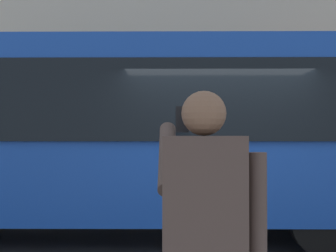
# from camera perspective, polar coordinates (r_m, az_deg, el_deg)

# --- Properties ---
(ground_plane) EXTENTS (60.00, 60.00, 0.00)m
(ground_plane) POSITION_cam_1_polar(r_m,az_deg,el_deg) (7.02, 5.77, -14.51)
(ground_plane) COLOR #38383A
(red_bus) EXTENTS (9.05, 2.54, 3.08)m
(red_bus) POSITION_cam_1_polar(r_m,az_deg,el_deg) (7.59, -6.74, -0.67)
(red_bus) COLOR #1947AD
(red_bus) RESTS_ON ground_plane
(pedestrian_photographer) EXTENTS (0.53, 0.52, 1.70)m
(pedestrian_photographer) POSITION_cam_1_polar(r_m,az_deg,el_deg) (2.39, 4.40, -12.98)
(pedestrian_photographer) COLOR #1E2347
(pedestrian_photographer) RESTS_ON sidewalk_curb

